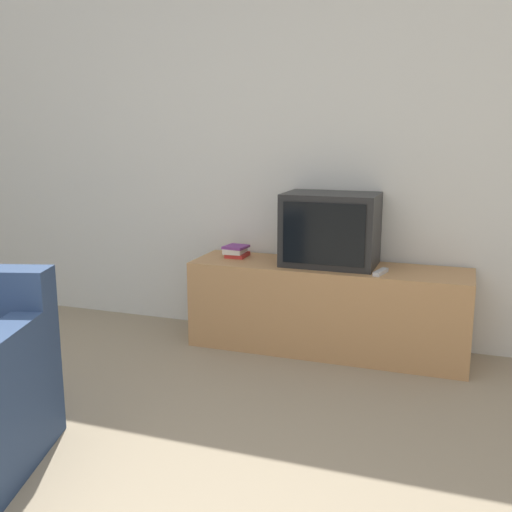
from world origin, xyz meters
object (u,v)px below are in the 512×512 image
Objects in this scene: tv_stand at (327,308)px; remote_on_stand at (381,272)px; television at (330,229)px; book_stack at (236,251)px.

tv_stand is 10.47× the size of remote_on_stand.
television is 3.47× the size of remote_on_stand.
television is 0.66m from book_stack.
television reaches higher than tv_stand.
tv_stand is 9.84× the size of book_stack.
book_stack reaches higher than tv_stand.
tv_stand is 0.71m from book_stack.
remote_on_stand reaches higher than tv_stand.
book_stack is 1.06× the size of remote_on_stand.
book_stack is 0.98m from remote_on_stand.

